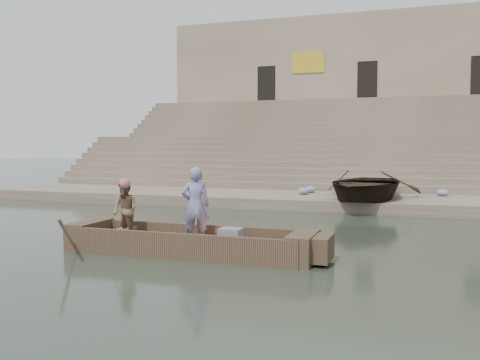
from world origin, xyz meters
The scene contains 13 objects.
ground centered at (0.00, 0.00, 0.00)m, with size 120.00×120.00×0.00m, color #252E23.
lower_landing centered at (0.00, 8.00, 0.20)m, with size 32.00×4.00×0.40m, color gray.
mid_landing centered at (0.00, 15.50, 1.40)m, with size 32.00×3.00×2.80m, color gray.
upper_landing centered at (0.00, 22.50, 2.60)m, with size 32.00×3.00×5.20m, color gray.
ghat_steps centered at (0.00, 17.19, 1.80)m, with size 32.00×11.00×5.20m.
building_wall centered at (0.00, 26.50, 5.60)m, with size 32.00×5.07×11.20m.
main_rowboat centered at (-3.40, -1.78, 0.11)m, with size 5.00×1.30×0.22m, color brown.
rowboat_trim centered at (-3.19, -1.79, 0.31)m, with size 6.04×2.63×2.02m.
standing_man centered at (-3.29, -1.65, 1.06)m, with size 0.62×0.40×1.69m, color navy.
rowing_man centered at (-5.04, -1.70, 0.89)m, with size 0.66×0.51×1.35m, color #297C57.
television centered at (-2.42, -1.78, 0.42)m, with size 0.46×0.42×0.40m.
beached_rowboat centered at (-0.48, 7.21, 0.92)m, with size 3.59×5.03×1.04m, color #2D2116.
cloth_bundles centered at (-0.31, 8.66, 0.53)m, with size 16.14×2.73×0.26m.
Camera 1 is at (1.34, -12.20, 2.43)m, focal length 39.21 mm.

